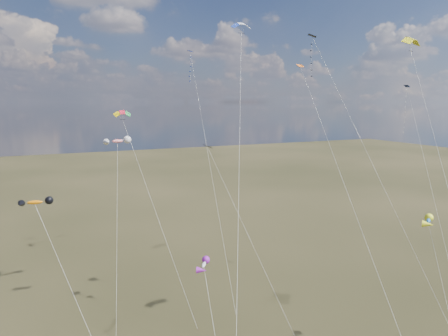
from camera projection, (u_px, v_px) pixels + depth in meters
name	position (u px, v px, depth m)	size (l,w,h in m)	color
diamond_black_high	(320.00, 73.00, 49.31)	(5.17, 22.66, 35.11)	black
diamond_navy_tall	(193.00, 81.00, 63.48)	(2.32, 21.32, 34.99)	#0D1746
diamond_black_mid	(229.00, 193.00, 47.55)	(5.30, 15.94, 21.47)	black
diamond_navy_right	(408.00, 118.00, 58.20)	(7.06, 17.33, 29.19)	navy
diamond_orange_center	(341.00, 176.00, 38.33)	(4.50, 26.64, 31.01)	orange
parafoil_yellow	(412.00, 40.00, 42.96)	(6.34, 18.31, 34.16)	gold
parafoil_blue_white	(241.00, 26.00, 46.28)	(15.61, 28.55, 36.29)	blue
parafoil_tricolor	(123.00, 113.00, 54.94)	(6.21, 16.08, 25.91)	#E5BD06
novelty_orange_black	(35.00, 204.00, 36.09)	(7.67, 11.79, 18.17)	orange
novelty_white_purple	(204.00, 265.00, 36.73)	(2.05, 10.08, 12.30)	silver
novelty_redwhite_stripe	(118.00, 142.00, 56.00)	(5.10, 14.81, 21.94)	red
novelty_blue_yellow	(429.00, 221.00, 41.20)	(4.63, 9.56, 15.07)	blue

